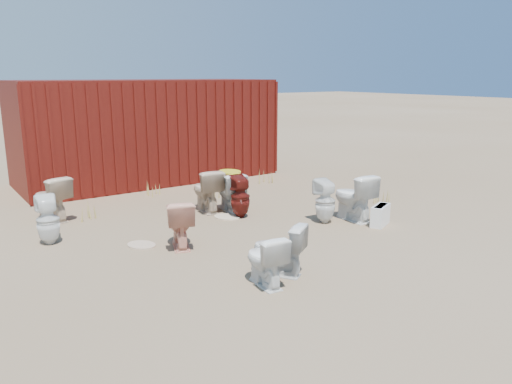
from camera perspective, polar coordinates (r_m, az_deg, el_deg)
ground at (r=8.27m, az=2.39°, el=-4.50°), size 100.00×100.00×0.00m
shipping_container at (r=12.48m, az=-12.28°, el=6.90°), size 6.00×2.40×2.40m
toilet_front_a at (r=6.42m, az=2.62°, el=-6.58°), size 0.69×0.77×0.69m
toilet_front_pink at (r=7.52m, az=-8.71°, el=-3.54°), size 0.64×0.82×0.73m
toilet_front_c at (r=6.12m, az=1.02°, el=-7.76°), size 0.43×0.67×0.65m
toilet_front_maroon at (r=8.95m, az=-1.82°, el=-0.55°), size 0.38×0.39×0.77m
toilet_front_e at (r=8.95m, az=11.06°, el=-0.56°), size 0.51×0.84×0.84m
toilet_back_a at (r=8.19m, az=-22.69°, el=-2.96°), size 0.37×0.38×0.76m
toilet_back_beige_left at (r=9.46m, az=-22.39°, el=-0.70°), size 0.66×0.88×0.80m
toilet_back_beige_right at (r=9.40m, az=-5.68°, el=0.19°), size 0.55×0.85×0.81m
toilet_back_yellowlid at (r=9.38m, az=-2.97°, el=0.02°), size 0.53×0.79×0.75m
toilet_back_e at (r=8.71m, az=7.90°, el=-1.05°), size 0.39×0.39×0.77m
yellow_lid at (r=9.30m, az=-3.00°, el=2.33°), size 0.38×0.47×0.02m
loose_tank at (r=8.80m, az=14.02°, el=-2.60°), size 0.54×0.39×0.35m
loose_lid_near at (r=9.04m, az=-3.34°, el=-2.87°), size 0.55×0.61×0.02m
loose_lid_far at (r=7.77m, az=-12.95°, el=-5.93°), size 0.52×0.58×0.02m
weed_clump_a at (r=9.41m, az=-18.79°, el=-1.93°), size 0.36×0.36×0.34m
weed_clump_b at (r=10.45m, az=-5.28°, el=-0.04°), size 0.32×0.32×0.25m
weed_clump_c at (r=11.84m, az=1.01°, el=1.75°), size 0.36×0.36×0.31m
weed_clump_d at (r=10.87m, az=-11.40°, el=0.41°), size 0.30×0.30×0.30m
weed_clump_e at (r=11.59m, az=-4.12°, el=1.43°), size 0.34×0.34×0.30m
weed_clump_f at (r=10.33m, az=14.20°, el=-0.52°), size 0.28×0.28×0.26m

